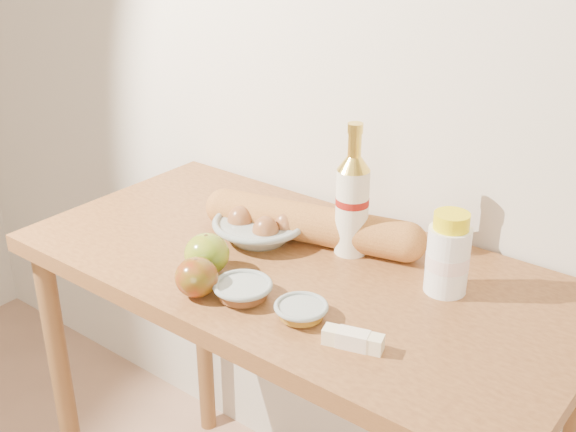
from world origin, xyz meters
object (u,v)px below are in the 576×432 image
object	(u,v)px
table	(297,313)
cream_bottle	(448,256)
bourbon_bottle	(352,202)
baguette	(311,224)
egg_bowl	(261,226)

from	to	relation	value
table	cream_bottle	size ratio (longest dim) A/B	7.26
bourbon_bottle	baguette	bearing A→B (deg)	165.31
egg_bowl	baguette	distance (m)	0.11
egg_bowl	cream_bottle	bearing A→B (deg)	6.31
bourbon_bottle	egg_bowl	bearing A→B (deg)	177.51
egg_bowl	baguette	bearing A→B (deg)	30.15
cream_bottle	egg_bowl	xyz separation A→B (m)	(-0.43, -0.05, -0.05)
bourbon_bottle	egg_bowl	xyz separation A→B (m)	(-0.19, -0.07, -0.09)
table	baguette	bearing A→B (deg)	110.35
cream_bottle	baguette	bearing A→B (deg)	172.99
table	cream_bottle	xyz separation A→B (m)	(0.29, 0.09, 0.20)
table	bourbon_bottle	xyz separation A→B (m)	(0.06, 0.11, 0.24)
table	cream_bottle	distance (m)	0.37
baguette	egg_bowl	bearing A→B (deg)	-163.69
egg_bowl	table	bearing A→B (deg)	-17.75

